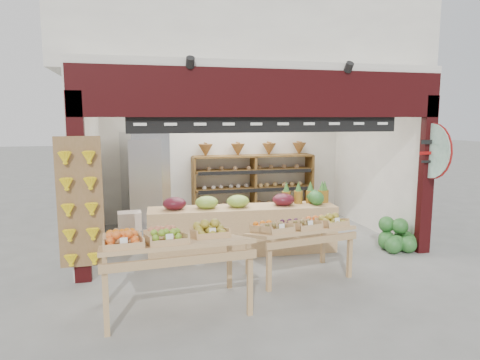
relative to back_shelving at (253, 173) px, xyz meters
name	(u,v)px	position (x,y,z in m)	size (l,w,h in m)	color
ground	(251,246)	(-0.59, -1.97, -1.05)	(60.00, 60.00, 0.00)	slate
shop_structure	(231,37)	(-0.59, -0.36, 2.87)	(6.36, 5.12, 5.40)	white
banana_board	(80,205)	(-3.32, -3.15, 0.07)	(0.60, 0.15, 1.80)	olive
gift_sign	(432,151)	(2.16, -3.12, 0.70)	(0.04, 0.93, 0.92)	#C3F5DB
back_shelving	(253,173)	(0.00, 0.00, 0.00)	(2.76, 0.45, 1.72)	brown
refrigerator	(145,182)	(-2.39, -0.35, -0.05)	(0.78, 0.78, 2.00)	#B9BBC1
cardboard_stack	(142,235)	(-2.50, -1.68, -0.80)	(0.99, 0.72, 0.68)	silver
mid_counter	(243,227)	(-0.83, -2.30, -0.61)	(3.21, 0.80, 1.01)	tan
display_table_left	(164,241)	(-2.27, -4.21, -0.20)	(1.78, 1.07, 1.08)	tan
display_table_right	(299,228)	(-0.31, -3.55, -0.33)	(1.53, 1.00, 0.93)	tan
watermelon_pile	(398,238)	(1.86, -2.77, -0.86)	(0.77, 0.72, 0.55)	#1A4F1F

